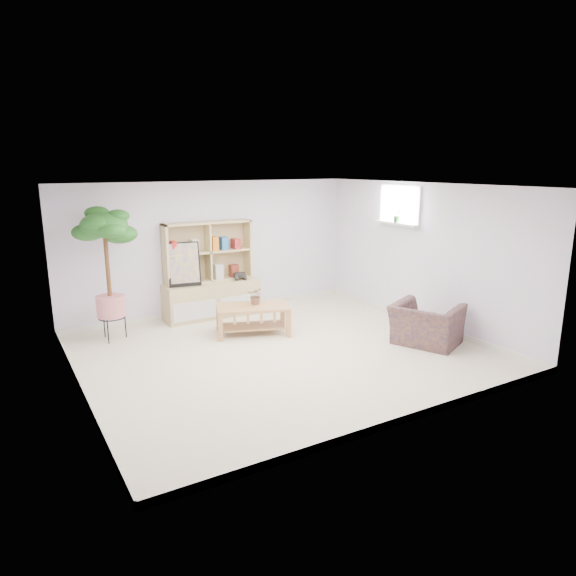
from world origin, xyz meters
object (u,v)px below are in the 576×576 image
storage_unit (211,270)px  coffee_table (253,320)px  floor_tree (108,275)px  armchair (426,322)px

storage_unit → coffee_table: 1.40m
storage_unit → floor_tree: size_ratio=0.82×
coffee_table → armchair: armchair is taller
storage_unit → armchair: size_ratio=1.76×
coffee_table → floor_tree: floor_tree is taller
floor_tree → armchair: size_ratio=2.15×
storage_unit → floor_tree: bearing=-168.2°
floor_tree → armchair: 4.91m
coffee_table → floor_tree: (-2.03, 0.86, 0.80)m
coffee_table → armchair: bearing=-21.0°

